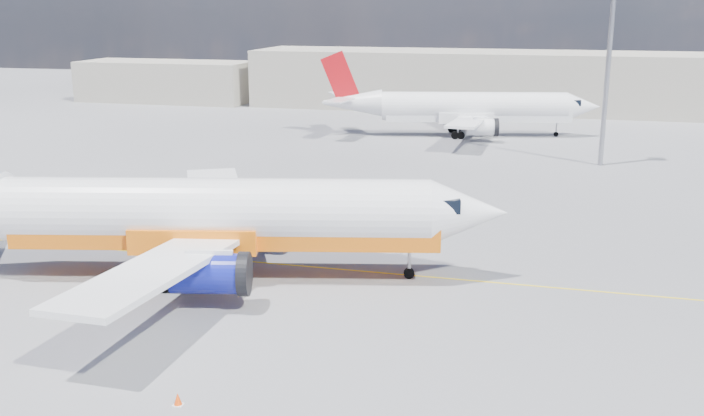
# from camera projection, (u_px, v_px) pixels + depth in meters

# --- Properties ---
(ground) EXTENTS (240.00, 240.00, 0.00)m
(ground) POSITION_uv_depth(u_px,v_px,m) (298.00, 285.00, 41.59)
(ground) COLOR #5C5C61
(ground) RESTS_ON ground
(taxi_line) EXTENTS (70.00, 0.15, 0.01)m
(taxi_line) POSITION_uv_depth(u_px,v_px,m) (315.00, 267.00, 44.40)
(taxi_line) COLOR yellow
(taxi_line) RESTS_ON ground
(terminal_main) EXTENTS (70.00, 14.00, 8.00)m
(terminal_main) POSITION_uv_depth(u_px,v_px,m) (501.00, 81.00, 109.57)
(terminal_main) COLOR #AEA896
(terminal_main) RESTS_ON ground
(terminal_annex) EXTENTS (26.00, 10.00, 6.00)m
(terminal_annex) POSITION_uv_depth(u_px,v_px,m) (167.00, 81.00, 119.21)
(terminal_annex) COLOR #AEA896
(terminal_annex) RESTS_ON ground
(main_jet) EXTENTS (34.75, 26.68, 10.49)m
(main_jet) POSITION_uv_depth(u_px,v_px,m) (197.00, 215.00, 42.05)
(main_jet) COLOR white
(main_jet) RESTS_ON ground
(second_jet) EXTENTS (31.31, 24.07, 9.45)m
(second_jet) POSITION_uv_depth(u_px,v_px,m) (465.00, 108.00, 87.55)
(second_jet) COLOR white
(second_jet) RESTS_ON ground
(traffic_cone) EXTENTS (0.36, 0.36, 0.50)m
(traffic_cone) POSITION_uv_depth(u_px,v_px,m) (178.00, 399.00, 29.09)
(traffic_cone) COLOR white
(traffic_cone) RESTS_ON ground
(floodlight_mast) EXTENTS (1.52, 1.52, 20.79)m
(floodlight_mast) POSITION_uv_depth(u_px,v_px,m) (611.00, 27.00, 69.21)
(floodlight_mast) COLOR #93949B
(floodlight_mast) RESTS_ON ground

